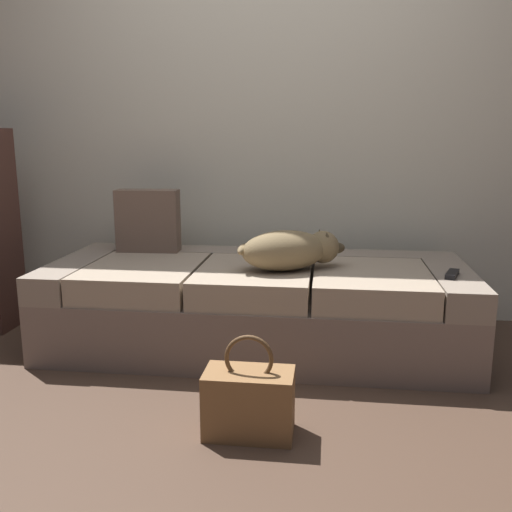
% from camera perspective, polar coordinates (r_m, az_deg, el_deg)
% --- Properties ---
extents(ground_plane, '(10.00, 10.00, 0.00)m').
position_cam_1_polar(ground_plane, '(2.10, -3.41, -18.42)').
color(ground_plane, '#4B3629').
extents(back_wall, '(6.40, 0.10, 2.80)m').
position_cam_1_polar(back_wall, '(3.41, 1.54, 17.73)').
color(back_wall, silver).
rests_on(back_wall, ground).
extents(couch, '(2.07, 0.88, 0.43)m').
position_cam_1_polar(couch, '(2.89, 0.13, -4.98)').
color(couch, '#7D695E').
rests_on(couch, ground).
extents(dog_tan, '(0.54, 0.39, 0.19)m').
position_cam_1_polar(dog_tan, '(2.70, 3.56, 0.63)').
color(dog_tan, olive).
rests_on(dog_tan, couch).
extents(tv_remote, '(0.09, 0.16, 0.02)m').
position_cam_1_polar(tv_remote, '(2.73, 19.13, -1.73)').
color(tv_remote, black).
rests_on(tv_remote, couch).
extents(throw_pillow, '(0.35, 0.14, 0.34)m').
position_cam_1_polar(throw_pillow, '(3.17, -10.81, 3.50)').
color(throw_pillow, brown).
rests_on(throw_pillow, couch).
extents(handbag, '(0.32, 0.18, 0.38)m').
position_cam_1_polar(handbag, '(2.10, -0.71, -14.43)').
color(handbag, olive).
rests_on(handbag, ground).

